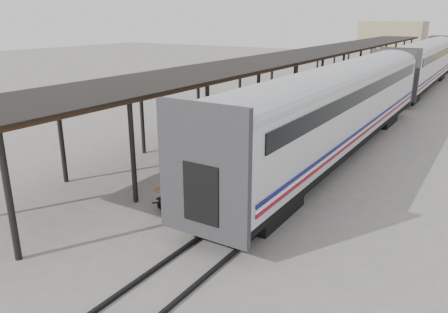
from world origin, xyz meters
The scene contains 10 objects.
ground centered at (0.00, 0.00, 0.00)m, with size 160.00×160.00×0.00m, color slate.
train centered at (3.19, 33.79, 2.69)m, with size 3.45×76.01×4.01m.
canopy centered at (-3.40, 24.00, 4.00)m, with size 4.90×64.30×4.15m.
rails centered at (3.20, 34.00, 0.06)m, with size 1.54×150.00×0.12m.
building_left centered at (-10.00, 82.00, 3.00)m, with size 12.00×8.00×6.00m, color tan.
baggage_cart centered at (0.60, -1.13, 0.65)m, with size 1.63×2.57×0.86m.
suitcase_stack centered at (0.54, -0.75, 1.03)m, with size 1.32×1.13×0.44m.
luggage_tug centered at (-2.55, 14.13, 0.69)m, with size 1.18×1.79×1.52m.
porter centered at (0.85, -1.78, 1.67)m, with size 0.59×0.39×1.61m, color navy.
pedestrian centered at (-1.52, 14.18, 0.90)m, with size 1.05×0.44×1.79m, color black.
Camera 1 is at (9.89, -13.39, 6.86)m, focal length 35.00 mm.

